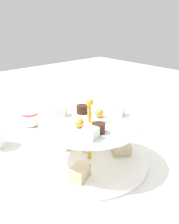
% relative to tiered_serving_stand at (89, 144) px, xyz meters
% --- Properties ---
extents(ground_plane, '(2.40, 2.40, 0.00)m').
position_rel_tiered_serving_stand_xyz_m(ground_plane, '(-0.00, 0.00, -0.05)').
color(ground_plane, silver).
extents(tiered_serving_stand, '(0.30, 0.30, 0.17)m').
position_rel_tiered_serving_stand_xyz_m(tiered_serving_stand, '(0.00, 0.00, 0.00)').
color(tiered_serving_stand, white).
rests_on(tiered_serving_stand, ground_plane).
extents(water_glass_tall_right, '(0.07, 0.07, 0.11)m').
position_rel_tiered_serving_stand_xyz_m(water_glass_tall_right, '(-0.09, -0.27, 0.01)').
color(water_glass_tall_right, silver).
rests_on(water_glass_tall_right, ground_plane).
extents(teacup_with_saucer, '(0.09, 0.09, 0.05)m').
position_rel_tiered_serving_stand_xyz_m(teacup_with_saucer, '(0.30, 0.00, -0.03)').
color(teacup_with_saucer, white).
rests_on(teacup_with_saucer, ground_plane).
extents(butter_knife_right, '(0.14, 0.12, 0.00)m').
position_rel_tiered_serving_stand_xyz_m(butter_knife_right, '(0.24, -0.24, -0.05)').
color(butter_knife_right, silver).
rests_on(butter_knife_right, ground_plane).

